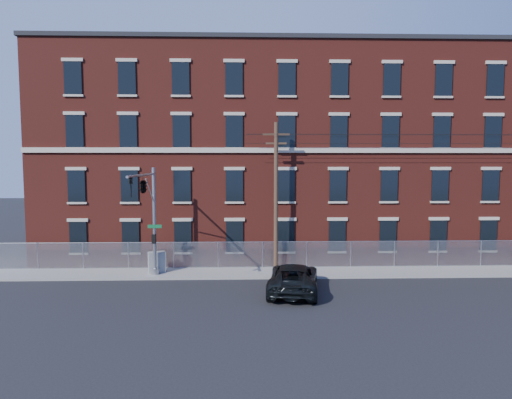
{
  "coord_description": "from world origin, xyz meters",
  "views": [
    {
      "loc": [
        -0.22,
        -24.2,
        7.43
      ],
      "look_at": [
        0.6,
        4.0,
        5.08
      ],
      "focal_mm": 31.07,
      "sensor_mm": 36.0,
      "label": 1
    }
  ],
  "objects_px": {
    "utility_pole_near": "(276,194)",
    "pickup_truck": "(293,278)",
    "traffic_signal_mast": "(146,197)",
    "utility_cabinet": "(157,262)"
  },
  "relations": [
    {
      "from": "utility_pole_near",
      "to": "utility_cabinet",
      "type": "distance_m",
      "value": 9.2
    },
    {
      "from": "utility_cabinet",
      "to": "utility_pole_near",
      "type": "bearing_deg",
      "value": -15.69
    },
    {
      "from": "utility_pole_near",
      "to": "traffic_signal_mast",
      "type": "bearing_deg",
      "value": -156.86
    },
    {
      "from": "pickup_truck",
      "to": "utility_cabinet",
      "type": "distance_m",
      "value": 9.66
    },
    {
      "from": "utility_pole_near",
      "to": "utility_cabinet",
      "type": "bearing_deg",
      "value": -176.01
    },
    {
      "from": "utility_pole_near",
      "to": "pickup_truck",
      "type": "bearing_deg",
      "value": -82.2
    },
    {
      "from": "utility_cabinet",
      "to": "pickup_truck",
      "type": "bearing_deg",
      "value": -46.07
    },
    {
      "from": "traffic_signal_mast",
      "to": "utility_cabinet",
      "type": "height_order",
      "value": "traffic_signal_mast"
    },
    {
      "from": "traffic_signal_mast",
      "to": "pickup_truck",
      "type": "distance_m",
      "value": 9.9
    },
    {
      "from": "traffic_signal_mast",
      "to": "utility_pole_near",
      "type": "bearing_deg",
      "value": 23.14
    }
  ]
}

